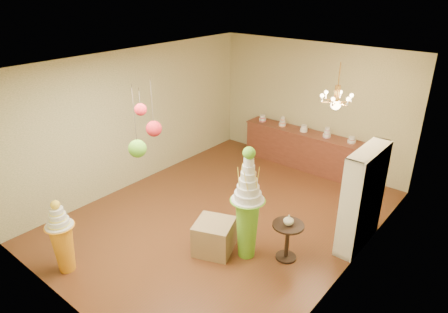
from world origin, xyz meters
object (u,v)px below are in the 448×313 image
Objects in this scene: sideboard at (302,148)px; pedestal_orange at (63,242)px; round_table at (287,236)px; pedestal_green at (247,215)px.

pedestal_orange is at bearing -99.45° from sideboard.
sideboard is at bearing 80.55° from pedestal_orange.
round_table is (2.57, 2.49, -0.10)m from pedestal_orange.
sideboard is at bearing 105.70° from pedestal_green.
pedestal_orange is 1.91× the size of round_table.
pedestal_orange reaches higher than round_table.
sideboard is 4.57× the size of round_table.
pedestal_green is at bearing 46.79° from pedestal_orange.
pedestal_green reaches higher than sideboard.
pedestal_orange is at bearing -135.97° from round_table.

